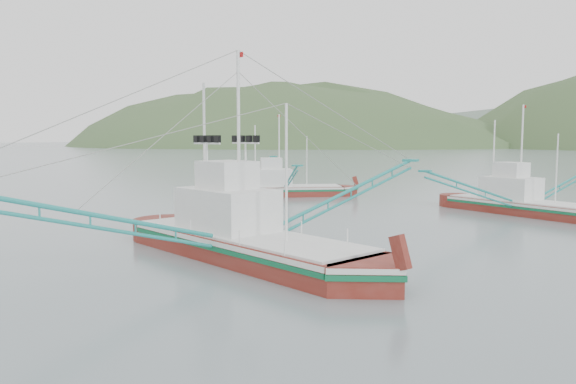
% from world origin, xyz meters
% --- Properties ---
extents(ground, '(1200.00, 1200.00, 0.00)m').
position_xyz_m(ground, '(0.00, 0.00, 0.00)').
color(ground, slate).
rests_on(ground, ground).
extents(main_boat, '(17.13, 28.96, 12.24)m').
position_xyz_m(main_boat, '(-0.00, 0.39, 2.49)').
color(main_boat, maroon).
rests_on(main_boat, ground).
extents(bg_boat_left, '(17.01, 22.48, 9.98)m').
position_xyz_m(bg_boat_left, '(-12.73, 31.10, 2.11)').
color(bg_boat_left, maroon).
rests_on(bg_boat_left, ground).
extents(bg_boat_right, '(16.69, 23.32, 10.24)m').
position_xyz_m(bg_boat_right, '(12.91, 26.59, 2.15)').
color(bg_boat_right, maroon).
rests_on(bg_boat_right, ground).
extents(headland_left, '(448.00, 308.00, 210.00)m').
position_xyz_m(headland_left, '(-180.00, 360.00, 0.00)').
color(headland_left, '#3A552B').
rests_on(headland_left, ground).
extents(ridge_distant, '(960.00, 400.00, 240.00)m').
position_xyz_m(ridge_distant, '(30.00, 560.00, 0.00)').
color(ridge_distant, slate).
rests_on(ridge_distant, ground).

